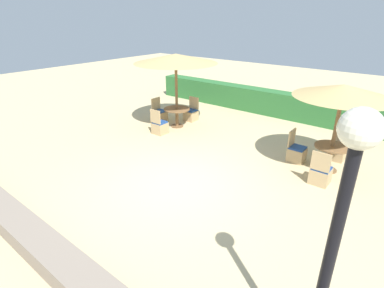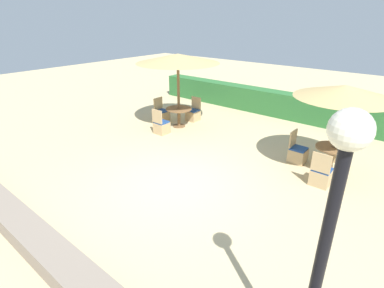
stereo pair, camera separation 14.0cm
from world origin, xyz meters
TOP-DOWN VIEW (x-y plane):
  - ground_plane at (0.00, 0.00)m, footprint 40.00×40.00m
  - hedge_row at (0.00, 6.88)m, footprint 13.00×0.70m
  - stone_border at (0.00, -3.38)m, footprint 10.00×0.56m
  - lamp_post at (4.08, -2.34)m, footprint 0.36×0.36m
  - parasol_back_left at (-2.81, 3.21)m, footprint 3.00×3.00m
  - round_table_back_left at (-2.81, 3.21)m, footprint 0.98×0.98m
  - patio_chair_back_left_south at (-2.81, 2.25)m, footprint 0.46×0.46m
  - patio_chair_back_left_west at (-3.78, 3.25)m, footprint 0.46×0.46m
  - patio_chair_back_left_north at (-2.85, 4.12)m, footprint 0.46×0.46m
  - parasol_back_right at (2.80, 3.14)m, footprint 2.45×2.45m
  - round_table_back_right at (2.80, 3.14)m, footprint 0.90×0.90m
  - patio_chair_back_right_south at (2.83, 2.28)m, footprint 0.46×0.46m
  - patio_chair_back_right_west at (1.88, 3.16)m, footprint 0.46×0.46m
  - patio_chair_back_right_north at (2.78, 4.03)m, footprint 0.46×0.46m

SIDE VIEW (x-z plane):
  - ground_plane at x=0.00m, z-range 0.00..0.00m
  - stone_border at x=0.00m, z-range 0.00..0.39m
  - patio_chair_back_left_south at x=-2.81m, z-range -0.20..0.73m
  - patio_chair_back_left_west at x=-3.78m, z-range -0.20..0.73m
  - patio_chair_back_left_north at x=-2.85m, z-range -0.20..0.73m
  - patio_chair_back_right_south at x=2.83m, z-range -0.20..0.73m
  - patio_chair_back_right_west at x=1.88m, z-range -0.20..0.73m
  - patio_chair_back_right_north at x=2.78m, z-range -0.20..0.73m
  - hedge_row at x=0.00m, z-range 0.00..1.02m
  - round_table_back_right at x=2.80m, z-range 0.18..0.91m
  - round_table_back_left at x=-2.81m, z-range 0.19..0.91m
  - parasol_back_right at x=2.80m, z-range 1.03..3.42m
  - lamp_post at x=4.08m, z-range 0.69..4.01m
  - parasol_back_left at x=-2.81m, z-range 1.19..3.91m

